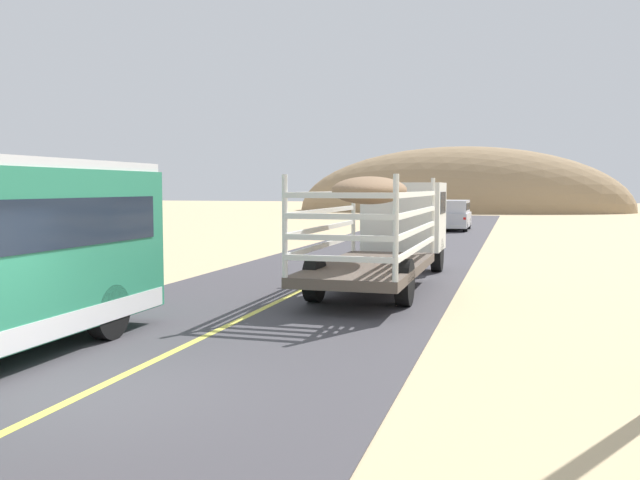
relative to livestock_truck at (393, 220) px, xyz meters
The scene contains 7 objects.
ground_plane 12.60m from the livestock_truck, 98.93° to the right, with size 240.00×240.00×0.00m, color #CCB284.
road_surface 12.60m from the livestock_truck, 98.93° to the right, with size 8.00×120.00×0.02m, color #423F44.
road_centre_line 12.60m from the livestock_truck, 98.93° to the right, with size 0.16×117.60×0.00m, color #D8CC4C.
livestock_truck is the anchor object (origin of this frame).
car_far 23.92m from the livestock_truck, 90.66° to the left, with size 1.90×4.62×1.93m.
boulder_near_shoulder 30.31m from the livestock_truck, 140.95° to the left, with size 0.78×0.86×0.52m, color gray.
distant_hill 59.85m from the livestock_truck, 92.70° to the left, with size 38.25×16.83×15.00m, color #997C5A.
Camera 1 is at (5.45, -7.52, 2.76)m, focal length 37.70 mm.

